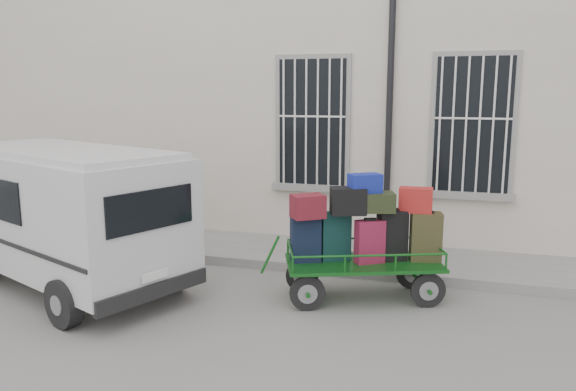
{
  "coord_description": "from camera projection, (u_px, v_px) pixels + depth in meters",
  "views": [
    {
      "loc": [
        2.09,
        -6.71,
        2.78
      ],
      "look_at": [
        -0.25,
        1.0,
        1.29
      ],
      "focal_mm": 35.0,
      "sensor_mm": 36.0,
      "label": 1
    }
  ],
  "objects": [
    {
      "name": "ground",
      "position": [
        284.0,
        306.0,
        7.41
      ],
      "size": [
        80.0,
        80.0,
        0.0
      ],
      "primitive_type": "plane",
      "color": "slate",
      "rests_on": "ground"
    },
    {
      "name": "luggage_cart",
      "position": [
        364.0,
        236.0,
        7.51
      ],
      "size": [
        2.43,
        1.61,
        1.72
      ],
      "rotation": [
        0.0,
        0.0,
        0.37
      ],
      "color": "black",
      "rests_on": "ground"
    },
    {
      "name": "building",
      "position": [
        360.0,
        82.0,
        12.04
      ],
      "size": [
        24.0,
        5.15,
        6.0
      ],
      "color": "beige",
      "rests_on": "ground"
    },
    {
      "name": "van",
      "position": [
        66.0,
        209.0,
        7.96
      ],
      "size": [
        4.29,
        3.04,
        2.01
      ],
      "rotation": [
        0.0,
        0.0,
        -0.39
      ],
      "color": "silver",
      "rests_on": "ground"
    },
    {
      "name": "sidewalk",
      "position": [
        323.0,
        255.0,
        9.47
      ],
      "size": [
        24.0,
        1.7,
        0.15
      ],
      "primitive_type": "cube",
      "color": "gray",
      "rests_on": "ground"
    }
  ]
}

